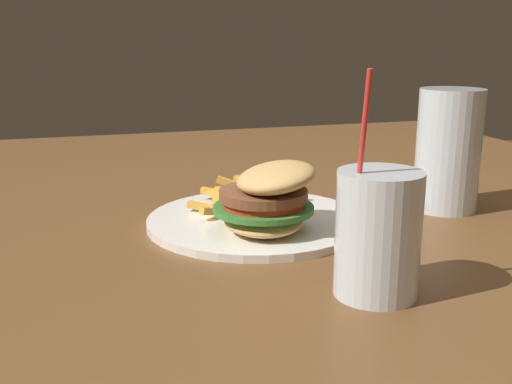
{
  "coord_description": "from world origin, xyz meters",
  "views": [
    {
      "loc": [
        0.76,
        -0.31,
        0.98
      ],
      "look_at": [
        0.04,
        -0.09,
        0.78
      ],
      "focal_mm": 42.0,
      "sensor_mm": 36.0,
      "label": 1
    }
  ],
  "objects_px": {
    "meal_plate_near": "(261,208)",
    "spoon": "(401,214)",
    "beer_glass": "(448,155)",
    "juice_glass": "(378,237)"
  },
  "relations": [
    {
      "from": "meal_plate_near",
      "to": "spoon",
      "type": "height_order",
      "value": "meal_plate_near"
    },
    {
      "from": "meal_plate_near",
      "to": "spoon",
      "type": "distance_m",
      "value": 0.2
    },
    {
      "from": "juice_glass",
      "to": "meal_plate_near",
      "type": "bearing_deg",
      "value": -167.95
    },
    {
      "from": "beer_glass",
      "to": "juice_glass",
      "type": "distance_m",
      "value": 0.33
    },
    {
      "from": "juice_glass",
      "to": "spoon",
      "type": "bearing_deg",
      "value": 144.31
    },
    {
      "from": "spoon",
      "to": "beer_glass",
      "type": "bearing_deg",
      "value": -34.55
    },
    {
      "from": "beer_glass",
      "to": "juice_glass",
      "type": "bearing_deg",
      "value": -44.88
    },
    {
      "from": "beer_glass",
      "to": "spoon",
      "type": "height_order",
      "value": "beer_glass"
    },
    {
      "from": "meal_plate_near",
      "to": "spoon",
      "type": "xyz_separation_m",
      "value": [
        0.01,
        0.2,
        -0.02
      ]
    },
    {
      "from": "meal_plate_near",
      "to": "beer_glass",
      "type": "bearing_deg",
      "value": 93.44
    }
  ]
}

